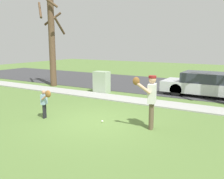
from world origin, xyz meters
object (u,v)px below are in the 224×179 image
(street_tree_far, at_px, (52,37))
(utility_cabinet, at_px, (102,82))
(baseball, at_px, (102,121))
(parked_sedan_silver, at_px, (208,85))
(person_adult, at_px, (151,96))
(person_child, at_px, (45,100))

(street_tree_far, bearing_deg, utility_cabinet, -4.59)
(baseball, bearing_deg, parked_sedan_silver, 70.31)
(parked_sedan_silver, bearing_deg, person_adult, -95.76)
(person_adult, xyz_separation_m, baseball, (-1.69, -0.23, -1.05))
(person_adult, xyz_separation_m, utility_cabinet, (-4.64, 4.25, -0.49))
(utility_cabinet, height_order, street_tree_far, street_tree_far)
(baseball, distance_m, street_tree_far, 8.93)
(baseball, xyz_separation_m, utility_cabinet, (-2.95, 4.48, 0.56))
(utility_cabinet, bearing_deg, baseball, -56.63)
(person_adult, relative_size, parked_sedan_silver, 0.38)
(street_tree_far, bearing_deg, person_child, -48.51)
(baseball, distance_m, utility_cabinet, 5.39)
(person_child, bearing_deg, parked_sedan_silver, 45.21)
(baseball, relative_size, street_tree_far, 0.01)
(street_tree_far, relative_size, parked_sedan_silver, 1.27)
(person_child, height_order, utility_cabinet, utility_cabinet)
(person_child, distance_m, street_tree_far, 7.70)
(person_child, relative_size, baseball, 14.78)
(person_adult, height_order, person_child, person_adult)
(baseball, bearing_deg, person_adult, 7.68)
(utility_cabinet, xyz_separation_m, parked_sedan_silver, (5.28, 2.03, 0.02))
(street_tree_far, bearing_deg, person_adult, -28.01)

